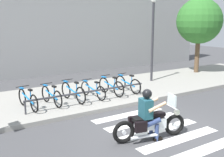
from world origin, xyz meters
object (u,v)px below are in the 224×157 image
(bicycle_2, at_px, (73,92))
(street_lamp, at_px, (153,32))
(rider, at_px, (148,111))
(bicycle_0, at_px, (28,99))
(motorcycle, at_px, (151,123))
(bicycle_5, at_px, (128,84))
(bike_rack, at_px, (90,92))
(bicycle_1, at_px, (51,96))
(tree_near_rack, at_px, (199,21))
(bicycle_4, at_px, (111,86))
(bicycle_3, at_px, (93,90))

(bicycle_2, relative_size, street_lamp, 0.40)
(rider, height_order, street_lamp, street_lamp)
(bicycle_0, bearing_deg, motorcycle, -61.37)
(rider, relative_size, bicycle_5, 0.89)
(bicycle_5, bearing_deg, bicycle_2, 180.00)
(rider, relative_size, bike_rack, 0.29)
(bicycle_0, xyz_separation_m, bicycle_5, (4.34, -0.00, 0.01))
(street_lamp, bearing_deg, rider, -131.45)
(bicycle_1, distance_m, tree_near_rack, 10.23)
(rider, bearing_deg, bicycle_0, 117.92)
(bicycle_2, bearing_deg, motorcycle, -83.45)
(bicycle_5, bearing_deg, bicycle_1, 179.99)
(bicycle_0, relative_size, street_lamp, 0.38)
(bicycle_4, bearing_deg, motorcycle, -107.56)
(motorcycle, distance_m, bicycle_5, 4.56)
(bicycle_3, relative_size, bike_rack, 0.34)
(bicycle_0, xyz_separation_m, bicycle_3, (2.60, 0.00, -0.02))
(rider, distance_m, street_lamp, 7.18)
(bicycle_2, relative_size, bicycle_4, 1.06)
(bicycle_5, bearing_deg, motorcycle, -118.01)
(motorcycle, bearing_deg, bicycle_4, 72.44)
(rider, relative_size, bicycle_2, 0.83)
(bicycle_0, distance_m, bicycle_1, 0.87)
(bicycle_3, distance_m, bike_rack, 0.71)
(bicycle_4, bearing_deg, bicycle_2, 179.99)
(street_lamp, xyz_separation_m, tree_near_rack, (3.89, 0.40, 0.54))
(bicycle_2, xyz_separation_m, bicycle_4, (1.73, -0.00, -0.00))
(bicycle_0, xyz_separation_m, bicycle_4, (3.47, -0.00, 0.01))
(bike_rack, relative_size, tree_near_rack, 1.09)
(bicycle_0, height_order, bike_rack, bicycle_0)
(motorcycle, distance_m, bicycle_3, 4.05)
(bicycle_4, relative_size, bicycle_5, 1.02)
(bicycle_3, xyz_separation_m, tree_near_rack, (8.01, 1.60, 2.69))
(motorcycle, relative_size, bicycle_2, 1.25)
(rider, xyz_separation_m, bicycle_3, (0.48, 4.01, -0.34))
(rider, distance_m, bicycle_1, 4.21)
(bicycle_2, relative_size, tree_near_rack, 0.38)
(bicycle_0, distance_m, bike_rack, 2.24)
(bicycle_3, height_order, bike_rack, bicycle_3)
(bicycle_0, bearing_deg, street_lamp, 10.16)
(street_lamp, distance_m, tree_near_rack, 3.95)
(bicycle_0, relative_size, bicycle_5, 1.04)
(motorcycle, height_order, bicycle_4, motorcycle)
(bike_rack, bearing_deg, rider, -90.79)
(bicycle_2, relative_size, bicycle_5, 1.08)
(rider, bearing_deg, street_lamp, 48.55)
(bicycle_3, height_order, street_lamp, street_lamp)
(bicycle_3, bearing_deg, bicycle_5, -0.07)
(motorcycle, xyz_separation_m, bike_rack, (-0.03, 3.47, 0.12))
(bicycle_4, relative_size, street_lamp, 0.38)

